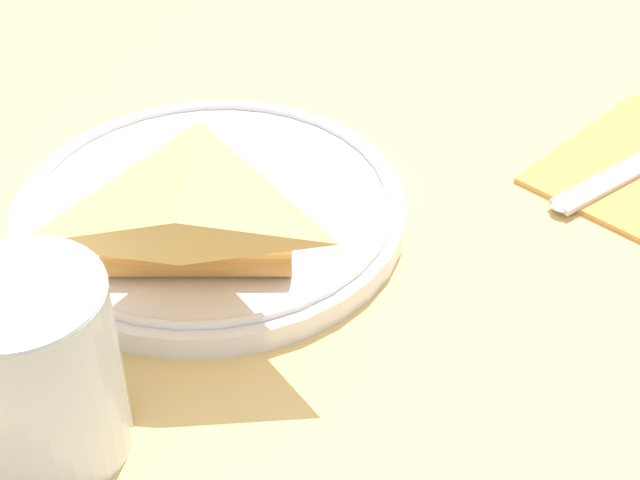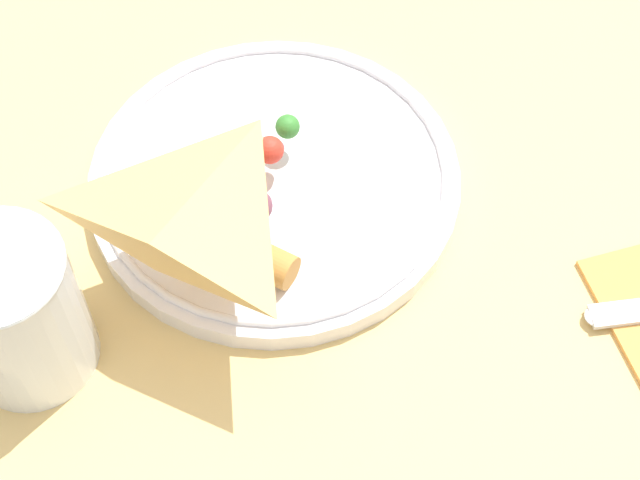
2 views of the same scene
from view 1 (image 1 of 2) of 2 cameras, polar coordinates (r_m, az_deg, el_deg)
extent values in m
cube|color=#DBB770|center=(0.76, -5.12, 5.13)|extent=(1.22, 0.81, 0.03)
cube|color=#382D23|center=(1.48, 9.37, 5.41)|extent=(0.06, 0.06, 0.73)
cylinder|color=white|center=(0.66, -6.40, 1.67)|extent=(0.26, 0.26, 0.02)
torus|color=white|center=(0.66, -6.46, 2.33)|extent=(0.25, 0.25, 0.01)
pyramid|color=#E0B266|center=(0.64, -6.60, 2.32)|extent=(0.16, 0.16, 0.02)
cylinder|color=#C68942|center=(0.59, -7.13, -0.99)|extent=(0.11, 0.08, 0.02)
sphere|color=red|center=(0.63, -8.96, 3.03)|extent=(0.02, 0.02, 0.02)
sphere|color=#EFDB93|center=(0.64, -7.94, 3.87)|extent=(0.02, 0.02, 0.02)
sphere|color=#7A4256|center=(0.60, -5.69, 1.68)|extent=(0.02, 0.02, 0.02)
sphere|color=#388433|center=(0.66, -6.65, 5.22)|extent=(0.02, 0.02, 0.02)
sphere|color=red|center=(0.64, -6.82, 4.06)|extent=(0.02, 0.02, 0.02)
sphere|color=#7A4256|center=(0.65, -6.64, 4.13)|extent=(0.01, 0.01, 0.01)
cylinder|color=white|center=(0.50, -16.12, -7.35)|extent=(0.08, 0.08, 0.11)
cylinder|color=white|center=(0.51, -15.87, -8.33)|extent=(0.07, 0.07, 0.08)
torus|color=white|center=(0.47, -17.20, -3.01)|extent=(0.08, 0.08, 0.00)
cube|color=silver|center=(0.72, 16.76, 3.48)|extent=(0.12, 0.03, 0.00)
ellipsoid|color=silver|center=(0.69, 14.03, 2.00)|extent=(0.02, 0.02, 0.00)
camera|label=2|loc=(0.28, 77.93, 54.30)|focal=55.00mm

